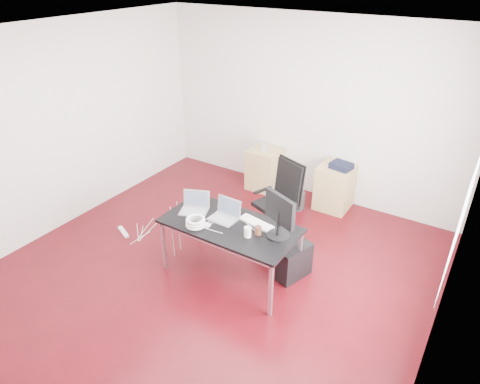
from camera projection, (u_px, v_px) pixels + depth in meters
The scene contains 18 objects.
room_shell at pixel (216, 169), 4.71m from camera, with size 5.00×5.00×5.00m.
desk at pixel (230, 228), 4.99m from camera, with size 1.60×0.80×0.73m.
office_chair at pixel (280, 197), 5.79m from camera, with size 0.62×0.63×1.08m.
filing_cabinet_left at pixel (265, 169), 7.16m from camera, with size 0.50×0.50×0.70m, color tan.
filing_cabinet_right at pixel (335, 187), 6.58m from camera, with size 0.50×0.50×0.70m, color tan.
pc_tower at pixel (294, 262), 5.17m from camera, with size 0.20×0.45×0.44m, color black.
wastebasket at pixel (297, 200), 6.64m from camera, with size 0.24×0.24×0.28m, color black.
power_strip at pixel (123, 232), 6.09m from camera, with size 0.30×0.06×0.04m, color white.
laptop_left at pixel (195, 207), 5.21m from camera, with size 0.40×0.36×0.23m.
laptop_right at pixel (225, 214), 5.06m from camera, with size 0.34×0.26×0.23m.
monitor at pixel (280, 214), 4.63m from camera, with size 0.43×0.26×0.51m.
keyboard at pixel (256, 223), 4.97m from camera, with size 0.44×0.14×0.02m, color white.
cup_white at pixel (248, 232), 4.72m from camera, with size 0.08×0.08×0.12m, color white.
cup_brown at pixel (258, 230), 4.77m from camera, with size 0.08×0.08×0.10m, color brown.
cable_coil at pixel (196, 222), 4.91m from camera, with size 0.24×0.24×0.11m.
power_adapter at pixel (207, 225), 4.92m from camera, with size 0.07×0.07×0.03m, color white.
speaker at pixel (265, 146), 6.88m from camera, with size 0.09×0.08×0.18m, color #9E9E9E.
navy_garment at pixel (341, 166), 6.33m from camera, with size 0.30×0.24×0.09m, color black.
Camera 1 is at (2.54, -3.44, 3.45)m, focal length 32.00 mm.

